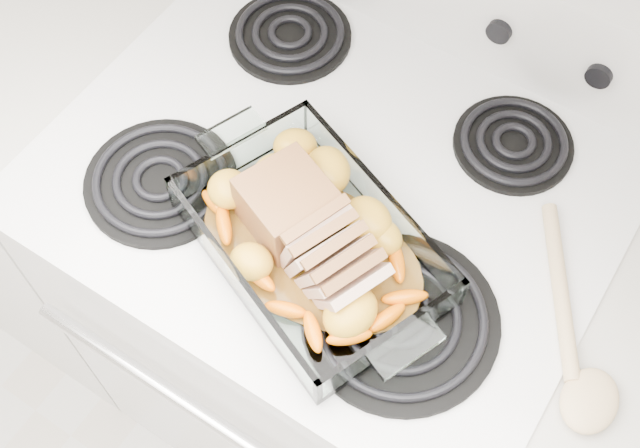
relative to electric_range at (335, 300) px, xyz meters
The scene contains 6 objects.
electric_range is the anchor object (origin of this frame).
counter_left 0.67m from the electric_range, behind, with size 0.58×0.68×0.93m.
baking_dish 0.50m from the electric_range, 71.80° to the right, with size 0.34×0.22×0.07m.
pork_roast 0.53m from the electric_range, 79.44° to the right, with size 0.21×0.10×0.08m.
roast_vegetables 0.50m from the electric_range, 67.74° to the right, with size 0.38×0.21×0.05m.
wooden_spoon 0.61m from the electric_range, 11.92° to the right, with size 0.19×0.27×0.02m.
Camera 1 is at (0.32, 1.11, 1.86)m, focal length 45.00 mm.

